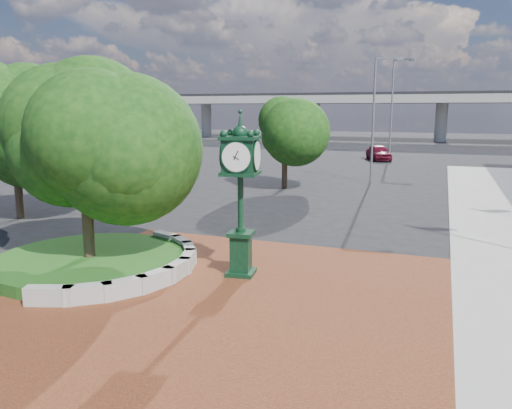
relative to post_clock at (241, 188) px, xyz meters
The scene contains 12 objects.
ground 2.93m from the post_clock, 83.05° to the right, with size 200.00×200.00×0.00m, color black.
plaza 3.39m from the post_clock, 86.49° to the right, with size 12.00×12.00×0.04m, color maroon.
planter_wall 3.72m from the post_clock, 158.56° to the right, with size 2.96×6.77×0.54m.
grass_bed 5.59m from the post_clock, 168.25° to the right, with size 6.10×6.10×0.40m, color #1B4213.
overpass 69.09m from the post_clock, 90.08° to the left, with size 90.00×12.00×7.50m.
tree_planter 5.08m from the post_clock, 168.25° to the right, with size 5.20×5.20×6.33m.
tree_northwest 13.55m from the post_clock, 162.80° to the left, with size 5.60×5.60×6.93m.
tree_street 17.43m from the post_clock, 102.86° to the left, with size 4.40×4.40×5.45m.
post_clock is the anchor object (origin of this frame).
parked_car 37.31m from the post_clock, 90.53° to the left, with size 1.83×4.54×1.55m, color #5B0D1D.
street_lamp_near 21.90m from the post_clock, 86.83° to the left, with size 1.89×0.48×8.46m.
street_lamp_far 43.63m from the post_clock, 89.57° to the left, with size 2.25×0.86×10.28m.
Camera 1 is at (5.49, -12.68, 5.11)m, focal length 35.00 mm.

